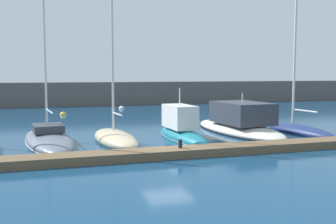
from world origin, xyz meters
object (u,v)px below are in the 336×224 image
at_px(sailboat_sand_third, 115,137).
at_px(dock_bollard, 180,144).
at_px(mooring_buoy_yellow, 63,115).
at_px(mooring_buoy_white, 122,109).
at_px(motorboat_teal_fourth, 181,130).
at_px(motorboat_ivory_fifth, 239,124).
at_px(sailboat_slate_second, 49,139).
at_px(sailboat_navy_sixth, 299,129).

bearing_deg(sailboat_sand_third, dock_bollard, -158.89).
distance_m(mooring_buoy_yellow, mooring_buoy_white, 9.02).
distance_m(motorboat_teal_fourth, dock_bollard, 5.66).
xyz_separation_m(sailboat_sand_third, mooring_buoy_yellow, (-2.16, 17.88, -0.33)).
bearing_deg(motorboat_ivory_fifth, sailboat_slate_second, 87.50).
relative_size(sailboat_navy_sixth, dock_bollard, 29.11).
bearing_deg(mooring_buoy_white, sailboat_slate_second, -111.82).
height_order(sailboat_navy_sixth, mooring_buoy_yellow, sailboat_navy_sixth).
height_order(sailboat_sand_third, dock_bollard, sailboat_sand_third).
bearing_deg(sailboat_sand_third, mooring_buoy_yellow, 2.20).
height_order(sailboat_sand_third, sailboat_navy_sixth, sailboat_sand_third).
distance_m(sailboat_sand_third, mooring_buoy_yellow, 18.01).
relative_size(motorboat_teal_fourth, mooring_buoy_white, 10.54).
bearing_deg(sailboat_navy_sixth, mooring_buoy_white, 15.65).
height_order(motorboat_ivory_fifth, mooring_buoy_white, motorboat_ivory_fifth).
relative_size(sailboat_slate_second, mooring_buoy_yellow, 22.08).
relative_size(sailboat_sand_third, mooring_buoy_yellow, 19.90).
bearing_deg(sailboat_sand_third, sailboat_slate_second, 68.93).
xyz_separation_m(motorboat_ivory_fifth, mooring_buoy_yellow, (-11.42, 16.44, -0.65)).
distance_m(sailboat_navy_sixth, mooring_buoy_white, 24.79).
bearing_deg(sailboat_sand_third, mooring_buoy_white, -16.79).
bearing_deg(mooring_buoy_white, dock_bollard, -95.13).
bearing_deg(sailboat_navy_sixth, mooring_buoy_yellow, 36.96).
bearing_deg(dock_bollard, motorboat_teal_fourth, 69.75).
bearing_deg(sailboat_navy_sixth, motorboat_ivory_fifth, 66.77).
xyz_separation_m(sailboat_slate_second, motorboat_teal_fourth, (8.30, -0.91, 0.35)).
bearing_deg(mooring_buoy_yellow, motorboat_ivory_fifth, -55.23).
bearing_deg(mooring_buoy_yellow, sailboat_sand_third, -83.11).
bearing_deg(motorboat_teal_fourth, sailboat_slate_second, 81.68).
bearing_deg(mooring_buoy_white, motorboat_ivory_fifth, -79.04).
distance_m(mooring_buoy_yellow, dock_bollard, 23.43).
bearing_deg(mooring_buoy_yellow, motorboat_teal_fourth, -69.55).
bearing_deg(mooring_buoy_white, sailboat_sand_third, -102.10).
bearing_deg(sailboat_navy_sixth, dock_bollard, 111.10).
relative_size(motorboat_teal_fourth, mooring_buoy_yellow, 10.76).
height_order(sailboat_navy_sixth, mooring_buoy_white, sailboat_navy_sixth).
xyz_separation_m(motorboat_teal_fourth, dock_bollard, (-1.96, -5.31, 0.07)).
xyz_separation_m(mooring_buoy_yellow, mooring_buoy_white, (7.17, 5.48, 0.00)).
bearing_deg(sailboat_navy_sixth, sailboat_slate_second, 82.26).
height_order(motorboat_teal_fourth, mooring_buoy_yellow, motorboat_teal_fourth).
bearing_deg(motorboat_teal_fourth, sailboat_sand_third, 90.96).
relative_size(sailboat_navy_sixth, mooring_buoy_white, 18.90).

